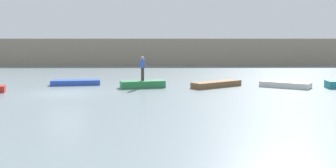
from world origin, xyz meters
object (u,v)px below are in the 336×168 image
Objects in this scene: rowboat_green at (143,84)px; rowboat_white at (285,84)px; rowboat_blue at (76,82)px; rowboat_brown at (217,84)px; person_blue_shirt at (142,67)px.

rowboat_green is 0.90× the size of rowboat_white.
rowboat_white reaches higher than rowboat_blue.
rowboat_brown is at bearing -15.53° from rowboat_blue.
rowboat_blue is 1.15× the size of rowboat_green.
person_blue_shirt is at bearing -26.49° from rowboat_blue.
rowboat_green is 5.29m from rowboat_brown.
rowboat_brown is 5.44m from person_blue_shirt.
person_blue_shirt is (-10.16, -0.11, 1.26)m from rowboat_white.
rowboat_blue is 1.04× the size of rowboat_white.
rowboat_green reaches higher than rowboat_blue.
rowboat_brown is 2.30× the size of person_blue_shirt.
rowboat_green is 10.16m from rowboat_white.
rowboat_white is 10.24m from person_blue_shirt.
rowboat_blue is 0.90× the size of rowboat_brown.
rowboat_blue is at bearing -153.17° from rowboat_white.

